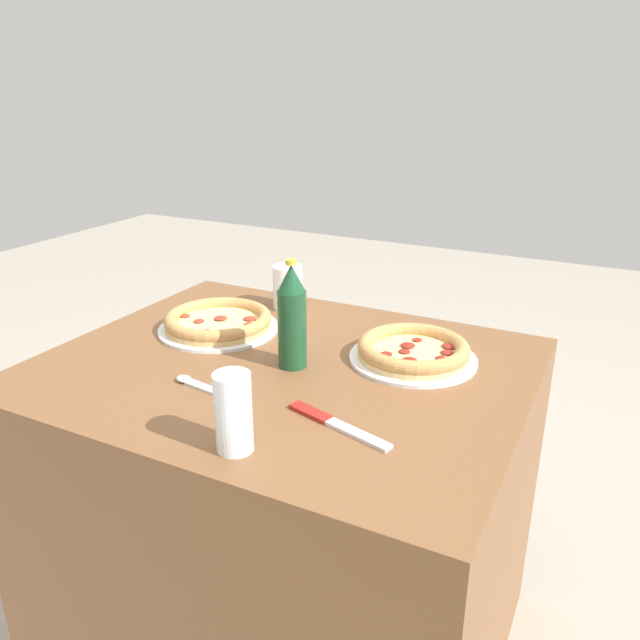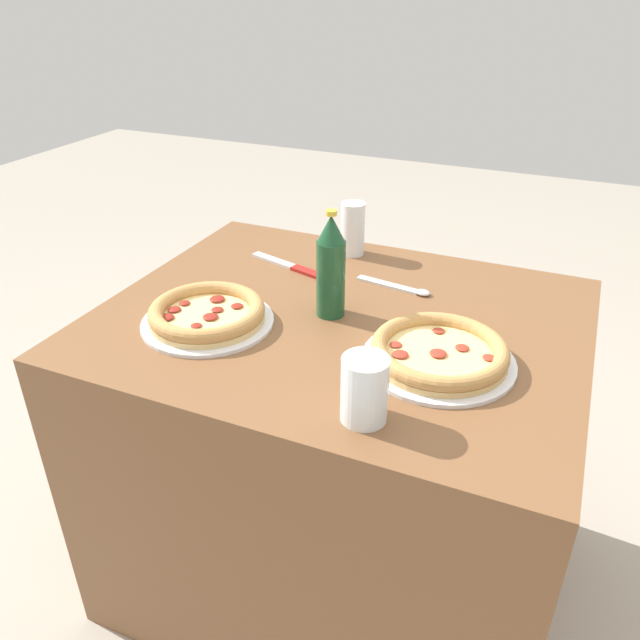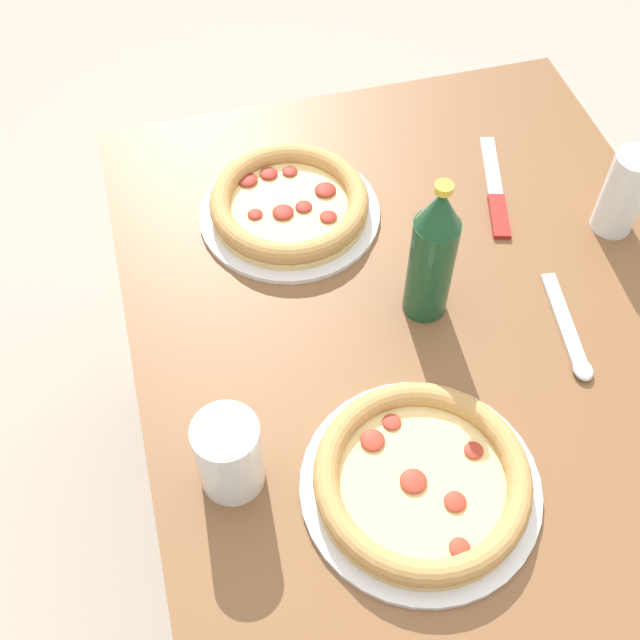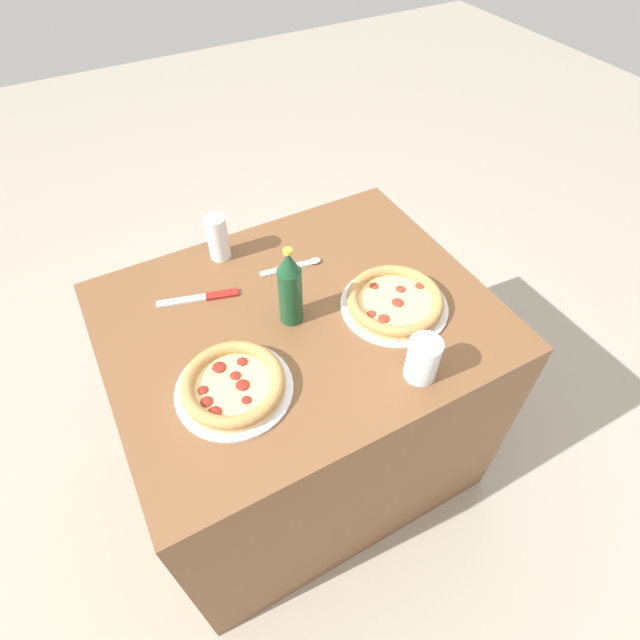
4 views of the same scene
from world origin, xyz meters
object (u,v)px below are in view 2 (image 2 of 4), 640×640
object	(u,v)px
beer_bottle	(330,268)
glass_orange_juice	(365,390)
pizza_margherita	(439,353)
glass_lemonade	(353,230)
knife	(290,266)
spoon	(400,288)
pizza_veggie	(207,314)

from	to	relation	value
beer_bottle	glass_orange_juice	bearing A→B (deg)	-58.37
pizza_margherita	glass_orange_juice	bearing A→B (deg)	-108.63
glass_lemonade	knife	bearing A→B (deg)	-127.85
glass_orange_juice	beer_bottle	distance (m)	0.36
glass_orange_juice	knife	world-z (taller)	glass_orange_juice
glass_orange_juice	spoon	distance (m)	0.48
pizza_margherita	beer_bottle	distance (m)	0.28
beer_bottle	spoon	size ratio (longest dim) A/B	1.26
beer_bottle	knife	xyz separation A→B (m)	(-0.18, 0.18, -0.10)
glass_lemonade	beer_bottle	xyz separation A→B (m)	(0.07, -0.32, 0.04)
glass_lemonade	spoon	world-z (taller)	glass_lemonade
glass_lemonade	knife	xyz separation A→B (m)	(-0.11, -0.14, -0.06)
pizza_veggie	glass_lemonade	bearing A→B (deg)	72.62
pizza_margherita	glass_lemonade	xyz separation A→B (m)	(-0.33, 0.41, 0.04)
pizza_veggie	beer_bottle	world-z (taller)	beer_bottle
glass_lemonade	knife	distance (m)	0.19
glass_orange_juice	spoon	world-z (taller)	glass_orange_juice
glass_lemonade	spoon	distance (m)	0.24
glass_orange_juice	glass_lemonade	distance (m)	0.67
glass_orange_juice	knife	distance (m)	0.61
glass_lemonade	pizza_veggie	bearing A→B (deg)	-107.38
glass_orange_juice	glass_lemonade	bearing A→B (deg)	112.43
glass_lemonade	knife	size ratio (longest dim) A/B	0.62
pizza_margherita	glass_orange_juice	world-z (taller)	glass_orange_juice
glass_orange_juice	beer_bottle	bearing A→B (deg)	121.63
pizza_veggie	spoon	xyz separation A→B (m)	(0.32, 0.31, -0.02)
pizza_margherita	knife	size ratio (longest dim) A/B	1.32
pizza_veggie	pizza_margherita	bearing A→B (deg)	5.43
glass_orange_juice	beer_bottle	size ratio (longest dim) A/B	0.50
knife	beer_bottle	bearing A→B (deg)	-45.23
glass_lemonade	spoon	xyz separation A→B (m)	(0.17, -0.15, -0.06)
beer_bottle	pizza_margherita	bearing A→B (deg)	-19.36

